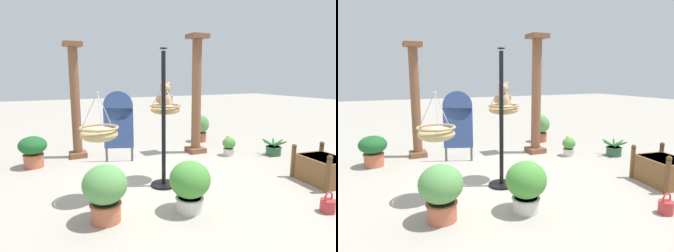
# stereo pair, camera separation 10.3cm
# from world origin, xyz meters

# --- Properties ---
(ground_plane) EXTENTS (40.00, 40.00, 0.00)m
(ground_plane) POSITION_xyz_m (0.00, 0.00, 0.00)
(ground_plane) COLOR #A8A093
(display_pole_central) EXTENTS (0.44, 0.44, 2.31)m
(display_pole_central) POSITION_xyz_m (-0.13, -0.03, 0.71)
(display_pole_central) COLOR black
(display_pole_central) RESTS_ON ground
(hanging_basket_with_teddy) EXTENTS (0.55, 0.55, 0.55)m
(hanging_basket_with_teddy) POSITION_xyz_m (0.02, 0.22, 1.30)
(hanging_basket_with_teddy) COLOR tan
(teddy_bear) EXTENTS (0.32, 0.29, 0.46)m
(teddy_bear) POSITION_xyz_m (0.02, 0.24, 1.50)
(teddy_bear) COLOR tan
(hanging_basket_left_high) EXTENTS (0.57, 0.57, 0.72)m
(hanging_basket_left_high) POSITION_xyz_m (-1.23, -0.18, 1.05)
(hanging_basket_left_high) COLOR tan
(greenhouse_pillar_left) EXTENTS (0.39, 0.39, 2.61)m
(greenhouse_pillar_left) POSITION_xyz_m (-1.20, 2.44, 1.25)
(greenhouse_pillar_left) COLOR brown
(greenhouse_pillar_left) RESTS_ON ground
(greenhouse_pillar_right) EXTENTS (0.43, 0.43, 2.83)m
(greenhouse_pillar_right) POSITION_xyz_m (1.51, 1.65, 1.37)
(greenhouse_pillar_right) COLOR brown
(greenhouse_pillar_right) RESTS_ON ground
(wooden_planter_box) EXTENTS (0.84, 0.95, 0.63)m
(wooden_planter_box) POSITION_xyz_m (2.51, -1.10, 0.25)
(wooden_planter_box) COLOR brown
(wooden_planter_box) RESTS_ON ground
(potted_plant_fern_front) EXTENTS (0.46, 0.46, 0.77)m
(potted_plant_fern_front) POSITION_xyz_m (2.25, 2.60, 0.43)
(potted_plant_fern_front) COLOR #AD563D
(potted_plant_fern_front) RESTS_ON ground
(potted_plant_flowering_red) EXTENTS (0.59, 0.51, 0.39)m
(potted_plant_flowering_red) POSITION_xyz_m (3.05, 0.61, 0.15)
(potted_plant_flowering_red) COLOR #2D5638
(potted_plant_flowering_red) RESTS_ON ground
(potted_plant_tall_leafy) EXTENTS (0.31, 0.31, 0.49)m
(potted_plant_tall_leafy) POSITION_xyz_m (2.07, 1.05, 0.23)
(potted_plant_tall_leafy) COLOR beige
(potted_plant_tall_leafy) RESTS_ON ground
(potted_plant_bushy_green) EXTENTS (0.56, 0.56, 0.65)m
(potted_plant_bushy_green) POSITION_xyz_m (-2.14, 2.05, 0.37)
(potted_plant_bushy_green) COLOR #BC6042
(potted_plant_bushy_green) RESTS_ON ground
(potted_plant_small_succulent) EXTENTS (0.57, 0.57, 0.72)m
(potted_plant_small_succulent) POSITION_xyz_m (-0.20, -1.05, 0.40)
(potted_plant_small_succulent) COLOR beige
(potted_plant_small_succulent) RESTS_ON ground
(potted_plant_conical_shrub) EXTENTS (0.58, 0.58, 0.75)m
(potted_plant_conical_shrub) POSITION_xyz_m (-1.32, -0.83, 0.43)
(potted_plant_conical_shrub) COLOR #BC6042
(potted_plant_conical_shrub) RESTS_ON ground
(display_sign_board) EXTENTS (0.61, 0.26, 1.55)m
(display_sign_board) POSITION_xyz_m (-0.42, 1.70, 0.92)
(display_sign_board) COLOR #334C8C
(display_sign_board) RESTS_ON ground
(watering_can) EXTENTS (0.35, 0.20, 0.30)m
(watering_can) POSITION_xyz_m (1.53, -1.90, 0.10)
(watering_can) COLOR #B23333
(watering_can) RESTS_ON ground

